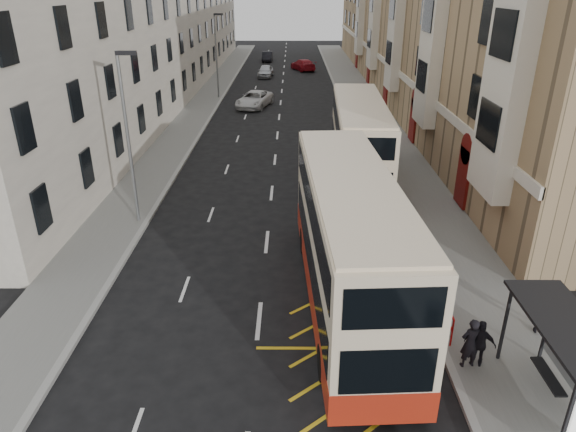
{
  "coord_description": "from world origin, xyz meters",
  "views": [
    {
      "loc": [
        1.14,
        -10.83,
        10.78
      ],
      "look_at": [
        0.99,
        7.26,
        2.54
      ],
      "focal_mm": 32.0,
      "sensor_mm": 36.0,
      "label": 1
    }
  ],
  "objects_px": {
    "double_decker_front": "(349,242)",
    "bus_shelter": "(574,356)",
    "pedestrian_near": "(470,343)",
    "pedestrian_far": "(480,343)",
    "pedestrian_mid": "(552,310)",
    "street_lamp_near": "(128,131)",
    "car_dark": "(267,56)",
    "car_red": "(303,65)",
    "double_decker_rear": "(359,142)",
    "white_van": "(254,99)",
    "car_silver": "(266,71)",
    "street_lamp_far": "(217,51)"
  },
  "relations": [
    {
      "from": "pedestrian_near",
      "to": "street_lamp_near",
      "type": "bearing_deg",
      "value": -50.05
    },
    {
      "from": "double_decker_front",
      "to": "pedestrian_far",
      "type": "xyz_separation_m",
      "value": [
        3.64,
        -3.54,
        -1.58
      ]
    },
    {
      "from": "white_van",
      "to": "car_silver",
      "type": "relative_size",
      "value": 1.24
    },
    {
      "from": "street_lamp_near",
      "to": "pedestrian_near",
      "type": "relative_size",
      "value": 4.77
    },
    {
      "from": "pedestrian_near",
      "to": "car_red",
      "type": "xyz_separation_m",
      "value": [
        -3.89,
        59.02,
        -0.25
      ]
    },
    {
      "from": "double_decker_front",
      "to": "car_dark",
      "type": "distance_m",
      "value": 64.56
    },
    {
      "from": "double_decker_rear",
      "to": "pedestrian_near",
      "type": "xyz_separation_m",
      "value": [
        1.48,
        -16.29,
        -1.43
      ]
    },
    {
      "from": "car_silver",
      "to": "double_decker_front",
      "type": "bearing_deg",
      "value": -79.96
    },
    {
      "from": "bus_shelter",
      "to": "car_silver",
      "type": "height_order",
      "value": "bus_shelter"
    },
    {
      "from": "double_decker_front",
      "to": "car_red",
      "type": "xyz_separation_m",
      "value": [
        -0.57,
        55.42,
        -1.77
      ]
    },
    {
      "from": "street_lamp_near",
      "to": "double_decker_front",
      "type": "relative_size",
      "value": 0.64
    },
    {
      "from": "pedestrian_near",
      "to": "pedestrian_far",
      "type": "distance_m",
      "value": 0.33
    },
    {
      "from": "double_decker_front",
      "to": "pedestrian_mid",
      "type": "height_order",
      "value": "double_decker_front"
    },
    {
      "from": "pedestrian_mid",
      "to": "car_red",
      "type": "distance_m",
      "value": 57.83
    },
    {
      "from": "car_silver",
      "to": "white_van",
      "type": "bearing_deg",
      "value": -86.88
    },
    {
      "from": "pedestrian_mid",
      "to": "car_red",
      "type": "relative_size",
      "value": 0.36
    },
    {
      "from": "double_decker_rear",
      "to": "pedestrian_mid",
      "type": "relative_size",
      "value": 6.61
    },
    {
      "from": "street_lamp_near",
      "to": "white_van",
      "type": "height_order",
      "value": "street_lamp_near"
    },
    {
      "from": "white_van",
      "to": "car_dark",
      "type": "relative_size",
      "value": 1.26
    },
    {
      "from": "street_lamp_far",
      "to": "double_decker_rear",
      "type": "xyz_separation_m",
      "value": [
        11.35,
        -24.15,
        -2.22
      ]
    },
    {
      "from": "street_lamp_near",
      "to": "street_lamp_far",
      "type": "height_order",
      "value": "same"
    },
    {
      "from": "car_red",
      "to": "pedestrian_far",
      "type": "bearing_deg",
      "value": 73.06
    },
    {
      "from": "double_decker_front",
      "to": "bus_shelter",
      "type": "bearing_deg",
      "value": -50.02
    },
    {
      "from": "car_silver",
      "to": "bus_shelter",
      "type": "bearing_deg",
      "value": -75.33
    },
    {
      "from": "pedestrian_mid",
      "to": "street_lamp_near",
      "type": "bearing_deg",
      "value": 154.3
    },
    {
      "from": "pedestrian_near",
      "to": "pedestrian_far",
      "type": "bearing_deg",
      "value": 178.48
    },
    {
      "from": "street_lamp_far",
      "to": "double_decker_rear",
      "type": "distance_m",
      "value": 26.77
    },
    {
      "from": "pedestrian_far",
      "to": "street_lamp_near",
      "type": "bearing_deg",
      "value": -16.6
    },
    {
      "from": "double_decker_front",
      "to": "car_silver",
      "type": "bearing_deg",
      "value": 93.11
    },
    {
      "from": "bus_shelter",
      "to": "double_decker_rear",
      "type": "relative_size",
      "value": 0.35
    },
    {
      "from": "white_van",
      "to": "car_red",
      "type": "height_order",
      "value": "white_van"
    },
    {
      "from": "white_van",
      "to": "street_lamp_near",
      "type": "bearing_deg",
      "value": -83.88
    },
    {
      "from": "bus_shelter",
      "to": "street_lamp_far",
      "type": "height_order",
      "value": "street_lamp_far"
    },
    {
      "from": "street_lamp_far",
      "to": "pedestrian_near",
      "type": "distance_m",
      "value": 42.58
    },
    {
      "from": "double_decker_rear",
      "to": "pedestrian_far",
      "type": "height_order",
      "value": "double_decker_rear"
    },
    {
      "from": "double_decker_front",
      "to": "street_lamp_near",
      "type": "bearing_deg",
      "value": 141.25
    },
    {
      "from": "car_dark",
      "to": "car_red",
      "type": "height_order",
      "value": "car_red"
    },
    {
      "from": "street_lamp_far",
      "to": "white_van",
      "type": "bearing_deg",
      "value": -46.35
    },
    {
      "from": "bus_shelter",
      "to": "pedestrian_near",
      "type": "xyz_separation_m",
      "value": [
        -1.86,
        1.96,
        -1.15
      ]
    },
    {
      "from": "street_lamp_far",
      "to": "car_red",
      "type": "height_order",
      "value": "street_lamp_far"
    },
    {
      "from": "pedestrian_far",
      "to": "car_red",
      "type": "xyz_separation_m",
      "value": [
        -4.21,
        58.97,
        -0.19
      ]
    },
    {
      "from": "pedestrian_mid",
      "to": "white_van",
      "type": "height_order",
      "value": "pedestrian_mid"
    },
    {
      "from": "double_decker_front",
      "to": "white_van",
      "type": "bearing_deg",
      "value": 96.68
    },
    {
      "from": "car_red",
      "to": "pedestrian_mid",
      "type": "bearing_deg",
      "value": 75.99
    },
    {
      "from": "street_lamp_near",
      "to": "white_van",
      "type": "relative_size",
      "value": 1.5
    },
    {
      "from": "double_decker_front",
      "to": "white_van",
      "type": "relative_size",
      "value": 2.35
    },
    {
      "from": "double_decker_rear",
      "to": "car_red",
      "type": "bearing_deg",
      "value": 95.7
    },
    {
      "from": "white_van",
      "to": "car_dark",
      "type": "bearing_deg",
      "value": 105.05
    },
    {
      "from": "bus_shelter",
      "to": "double_decker_front",
      "type": "xyz_separation_m",
      "value": [
        -5.18,
        5.55,
        0.37
      ]
    },
    {
      "from": "white_van",
      "to": "car_silver",
      "type": "bearing_deg",
      "value": 103.92
    }
  ]
}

